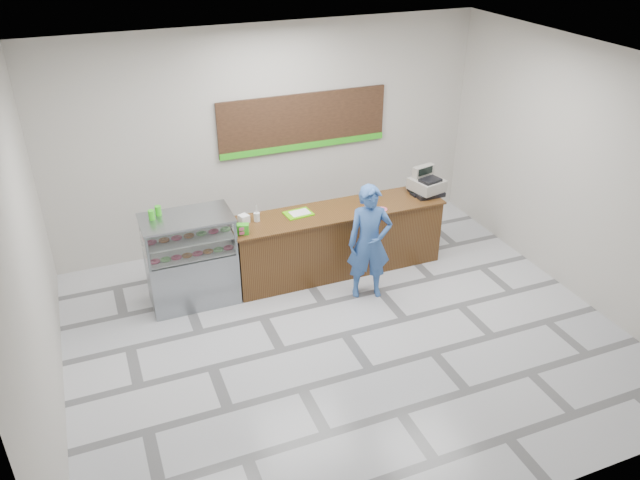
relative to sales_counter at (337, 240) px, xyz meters
name	(u,v)px	position (x,y,z in m)	size (l,w,h in m)	color
floor	(345,334)	(-0.55, -1.55, -0.52)	(7.00, 7.00, 0.00)	#BBBBC0
back_wall	(270,137)	(-0.55, 1.45, 1.23)	(7.00, 7.00, 0.00)	beige
ceiling	(351,68)	(-0.55, -1.55, 2.98)	(7.00, 7.00, 0.00)	silver
sales_counter	(337,240)	(0.00, 0.00, 0.00)	(3.26, 0.76, 1.03)	#573718
display_case	(191,259)	(-2.22, 0.00, 0.16)	(1.22, 0.72, 1.33)	gray
menu_board	(304,123)	(0.00, 1.41, 1.42)	(2.80, 0.06, 0.90)	black
cash_register	(426,184)	(1.50, 0.02, 0.67)	(0.53, 0.55, 0.42)	black
card_terminal	(414,194)	(1.29, 0.02, 0.53)	(0.08, 0.15, 0.04)	black
serving_tray	(298,214)	(-0.59, 0.08, 0.52)	(0.42, 0.32, 0.02)	#5ED807
napkin_box	(244,219)	(-1.40, 0.13, 0.57)	(0.13, 0.13, 0.11)	white
straw_cup	(257,217)	(-1.21, 0.10, 0.58)	(0.09, 0.09, 0.13)	silver
promo_box	(243,229)	(-1.50, -0.20, 0.59)	(0.16, 0.11, 0.14)	green
donut_decal	(382,209)	(0.61, -0.23, 0.52)	(0.17, 0.17, 0.00)	#D55176
green_cup_left	(152,215)	(-2.65, 0.09, 0.88)	(0.09, 0.09, 0.13)	green
green_cup_right	(158,211)	(-2.55, 0.19, 0.88)	(0.09, 0.09, 0.13)	green
customer	(369,242)	(0.15, -0.78, 0.33)	(0.62, 0.41, 1.70)	#345DA4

